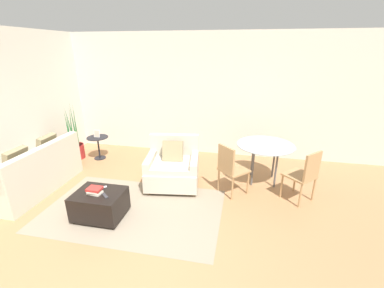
# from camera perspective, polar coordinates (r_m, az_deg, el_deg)

# --- Properties ---
(ground_plane) EXTENTS (20.00, 20.00, 0.00)m
(ground_plane) POSITION_cam_1_polar(r_m,az_deg,el_deg) (3.60, -13.71, -21.87)
(ground_plane) COLOR #A3754C
(wall_back) EXTENTS (12.00, 0.06, 2.75)m
(wall_back) POSITION_cam_1_polar(r_m,az_deg,el_deg) (6.04, -0.97, 10.79)
(wall_back) COLOR beige
(wall_back) RESTS_ON ground_plane
(wall_left) EXTENTS (0.06, 12.00, 2.75)m
(wall_left) POSITION_cam_1_polar(r_m,az_deg,el_deg) (5.72, -34.79, 6.61)
(wall_left) COLOR beige
(wall_left) RESTS_ON ground_plane
(area_rug) EXTENTS (2.74, 1.71, 0.01)m
(area_rug) POSITION_cam_1_polar(r_m,az_deg,el_deg) (4.29, -12.83, -13.98)
(area_rug) COLOR gray
(area_rug) RESTS_ON ground_plane
(couch) EXTENTS (0.83, 1.71, 0.90)m
(couch) POSITION_cam_1_polar(r_m,az_deg,el_deg) (5.36, -31.76, -5.69)
(couch) COLOR beige
(couch) RESTS_ON ground_plane
(armchair) EXTENTS (1.02, 0.95, 0.88)m
(armchair) POSITION_cam_1_polar(r_m,az_deg,el_deg) (4.73, -4.27, -5.26)
(armchair) COLOR beige
(armchair) RESTS_ON ground_plane
(ottoman) EXTENTS (0.71, 0.56, 0.41)m
(ottoman) POSITION_cam_1_polar(r_m,az_deg,el_deg) (4.15, -19.80, -12.36)
(ottoman) COLOR black
(ottoman) RESTS_ON ground_plane
(book_stack) EXTENTS (0.21, 0.17, 0.09)m
(book_stack) POSITION_cam_1_polar(r_m,az_deg,el_deg) (4.03, -20.82, -9.63)
(book_stack) COLOR beige
(book_stack) RESTS_ON ottoman
(tv_remote_primary) EXTENTS (0.14, 0.13, 0.01)m
(tv_remote_primary) POSITION_cam_1_polar(r_m,az_deg,el_deg) (3.94, -18.76, -10.79)
(tv_remote_primary) COLOR #333338
(tv_remote_primary) RESTS_ON ottoman
(tv_remote_secondary) EXTENTS (0.15, 0.14, 0.01)m
(tv_remote_secondary) POSITION_cam_1_polar(r_m,az_deg,el_deg) (4.16, -19.52, -9.14)
(tv_remote_secondary) COLOR #B7B7BC
(tv_remote_secondary) RESTS_ON ottoman
(potted_plant) EXTENTS (0.41, 0.41, 1.30)m
(potted_plant) POSITION_cam_1_polar(r_m,az_deg,el_deg) (6.47, -24.65, -0.74)
(potted_plant) COLOR maroon
(potted_plant) RESTS_ON ground_plane
(side_table) EXTENTS (0.46, 0.46, 0.52)m
(side_table) POSITION_cam_1_polar(r_m,az_deg,el_deg) (6.20, -20.13, 0.14)
(side_table) COLOR black
(side_table) RESTS_ON ground_plane
(picture_frame) EXTENTS (0.14, 0.07, 0.17)m
(picture_frame) POSITION_cam_1_polar(r_m,az_deg,el_deg) (6.13, -20.39, 2.18)
(picture_frame) COLOR silver
(picture_frame) RESTS_ON side_table
(dining_table) EXTENTS (1.04, 1.04, 0.74)m
(dining_table) POSITION_cam_1_polar(r_m,az_deg,el_deg) (4.90, 15.96, -1.10)
(dining_table) COLOR #99A8AD
(dining_table) RESTS_ON ground_plane
(dining_chair_near_left) EXTENTS (0.59, 0.59, 0.90)m
(dining_chair_near_left) POSITION_cam_1_polar(r_m,az_deg,el_deg) (4.39, 8.48, -5.01)
(dining_chair_near_left) COLOR tan
(dining_chair_near_left) RESTS_ON ground_plane
(dining_chair_near_right) EXTENTS (0.59, 0.59, 0.90)m
(dining_chair_near_right) POSITION_cam_1_polar(r_m,az_deg,el_deg) (4.51, 23.82, -5.95)
(dining_chair_near_right) COLOR tan
(dining_chair_near_right) RESTS_ON ground_plane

